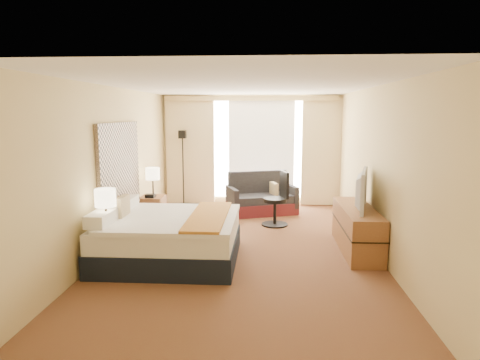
# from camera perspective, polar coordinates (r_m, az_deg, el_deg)

# --- Properties ---
(floor) EXTENTS (4.20, 7.00, 0.02)m
(floor) POSITION_cam_1_polar(r_m,az_deg,el_deg) (7.08, 0.33, -9.03)
(floor) COLOR #4F1916
(floor) RESTS_ON ground
(ceiling) EXTENTS (4.20, 7.00, 0.02)m
(ceiling) POSITION_cam_1_polar(r_m,az_deg,el_deg) (6.74, 0.35, 12.48)
(ceiling) COLOR white
(ceiling) RESTS_ON wall_back
(wall_back) EXTENTS (4.20, 0.02, 2.60)m
(wall_back) POSITION_cam_1_polar(r_m,az_deg,el_deg) (10.27, 1.48, 4.00)
(wall_back) COLOR beige
(wall_back) RESTS_ON ground
(wall_front) EXTENTS (4.20, 0.02, 2.60)m
(wall_front) POSITION_cam_1_polar(r_m,az_deg,el_deg) (3.36, -3.13, -6.33)
(wall_front) COLOR beige
(wall_front) RESTS_ON ground
(wall_left) EXTENTS (0.02, 7.00, 2.60)m
(wall_left) POSITION_cam_1_polar(r_m,az_deg,el_deg) (7.22, -16.54, 1.54)
(wall_left) COLOR beige
(wall_left) RESTS_ON ground
(wall_right) EXTENTS (0.02, 7.00, 2.60)m
(wall_right) POSITION_cam_1_polar(r_m,az_deg,el_deg) (6.99, 17.80, 1.25)
(wall_right) COLOR beige
(wall_right) RESTS_ON ground
(headboard) EXTENTS (0.06, 1.85, 1.50)m
(headboard) POSITION_cam_1_polar(r_m,az_deg,el_deg) (7.40, -15.71, 1.59)
(headboard) COLOR black
(headboard) RESTS_ON wall_left
(nightstand_left) EXTENTS (0.45, 0.52, 0.55)m
(nightstand_left) POSITION_cam_1_polar(r_m,az_deg,el_deg) (6.40, -17.43, -8.85)
(nightstand_left) COLOR brown
(nightstand_left) RESTS_ON floor
(nightstand_right) EXTENTS (0.45, 0.52, 0.55)m
(nightstand_right) POSITION_cam_1_polar(r_m,az_deg,el_deg) (8.69, -11.53, -3.93)
(nightstand_right) COLOR brown
(nightstand_right) RESTS_ON floor
(media_dresser) EXTENTS (0.50, 1.80, 0.70)m
(media_dresser) POSITION_cam_1_polar(r_m,az_deg,el_deg) (7.11, 15.31, -6.32)
(media_dresser) COLOR brown
(media_dresser) RESTS_ON floor
(window) EXTENTS (2.30, 0.02, 2.30)m
(window) POSITION_cam_1_polar(r_m,az_deg,el_deg) (10.23, 2.87, 4.09)
(window) COLOR white
(window) RESTS_ON wall_back
(curtains) EXTENTS (4.12, 0.19, 2.56)m
(curtains) POSITION_cam_1_polar(r_m,az_deg,el_deg) (10.14, 1.44, 4.56)
(curtains) COLOR beige
(curtains) RESTS_ON floor
(bed) EXTENTS (1.99, 1.82, 0.97)m
(bed) POSITION_cam_1_polar(r_m,az_deg,el_deg) (6.50, -9.45, -7.53)
(bed) COLOR black
(bed) RESTS_ON floor
(loveseat) EXTENTS (1.62, 1.20, 0.90)m
(loveseat) POSITION_cam_1_polar(r_m,az_deg,el_deg) (9.40, 2.86, -2.64)
(loveseat) COLOR maroon
(loveseat) RESTS_ON floor
(floor_lamp) EXTENTS (0.22, 0.22, 1.78)m
(floor_lamp) POSITION_cam_1_polar(r_m,az_deg,el_deg) (10.16, -7.64, 3.63)
(floor_lamp) COLOR black
(floor_lamp) RESTS_ON floor
(desk_chair) EXTENTS (0.52, 0.52, 1.06)m
(desk_chair) POSITION_cam_1_polar(r_m,az_deg,el_deg) (8.39, 5.06, -2.87)
(desk_chair) COLOR black
(desk_chair) RESTS_ON floor
(lamp_left) EXTENTS (0.29, 0.29, 0.60)m
(lamp_left) POSITION_cam_1_polar(r_m,az_deg,el_deg) (6.15, -17.52, -2.40)
(lamp_left) COLOR black
(lamp_left) RESTS_ON nightstand_left
(lamp_right) EXTENTS (0.27, 0.27, 0.58)m
(lamp_right) POSITION_cam_1_polar(r_m,az_deg,el_deg) (8.53, -11.58, 0.75)
(lamp_right) COLOR black
(lamp_right) RESTS_ON nightstand_right
(tissue_box) EXTENTS (0.13, 0.13, 0.11)m
(tissue_box) POSITION_cam_1_polar(r_m,az_deg,el_deg) (6.15, -17.05, -6.34)
(tissue_box) COLOR #8EB1DB
(tissue_box) RESTS_ON nightstand_left
(telephone) EXTENTS (0.18, 0.14, 0.07)m
(telephone) POSITION_cam_1_polar(r_m,az_deg,el_deg) (8.51, -11.91, -2.09)
(telephone) COLOR black
(telephone) RESTS_ON nightstand_right
(television) EXTENTS (0.40, 1.06, 0.61)m
(television) POSITION_cam_1_polar(r_m,az_deg,el_deg) (6.88, 15.27, -1.24)
(television) COLOR black
(television) RESTS_ON media_dresser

